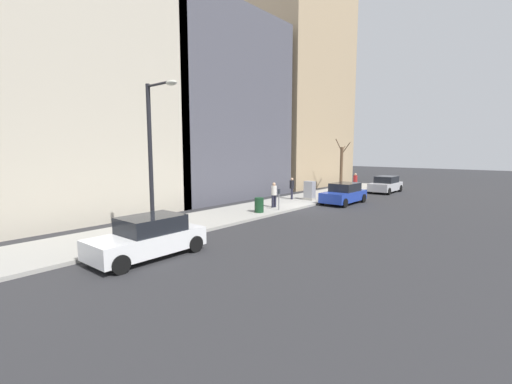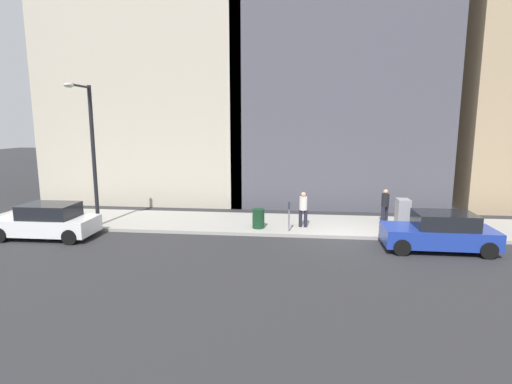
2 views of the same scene
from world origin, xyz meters
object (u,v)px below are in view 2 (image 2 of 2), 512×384
(parked_car_blue, at_px, (440,232))
(parking_meter, at_px, (289,213))
(office_tower_right, at_px, (168,74))
(office_block_center, at_px, (334,87))
(pedestrian_far_corner, at_px, (303,207))
(streetlamp, at_px, (90,144))
(trash_bin, at_px, (258,218))
(parked_car_white, at_px, (47,221))
(utility_box, at_px, (403,215))
(pedestrian_midblock, at_px, (385,204))

(parked_car_blue, bearing_deg, parking_meter, 75.73)
(parked_car_blue, bearing_deg, office_tower_right, 50.04)
(office_block_center, bearing_deg, pedestrian_far_corner, 169.11)
(office_block_center, height_order, office_tower_right, office_tower_right)
(streetlamp, relative_size, trash_bin, 7.22)
(parking_meter, height_order, streetlamp, streetlamp)
(parked_car_blue, xyz_separation_m, trash_bin, (2.02, 7.38, -0.14))
(parked_car_white, bearing_deg, pedestrian_far_corner, -77.67)
(parking_meter, height_order, pedestrian_far_corner, pedestrian_far_corner)
(pedestrian_far_corner, xyz_separation_m, office_block_center, (10.33, -1.99, 6.31))
(streetlamp, bearing_deg, utility_box, -85.91)
(streetlamp, distance_m, pedestrian_far_corner, 10.21)
(parking_meter, distance_m, office_block_center, 13.17)
(utility_box, bearing_deg, parking_meter, 99.42)
(pedestrian_midblock, bearing_deg, parked_car_blue, -102.27)
(utility_box, distance_m, office_tower_right, 19.29)
(parked_car_white, height_order, utility_box, utility_box)
(parking_meter, bearing_deg, streetlamp, 91.05)
(parked_car_blue, xyz_separation_m, utility_box, (2.42, 0.84, 0.11))
(parking_meter, height_order, trash_bin, parking_meter)
(parked_car_blue, height_order, parked_car_white, same)
(trash_bin, bearing_deg, pedestrian_midblock, -74.53)
(utility_box, xyz_separation_m, trash_bin, (-0.40, 6.55, -0.25))
(trash_bin, bearing_deg, parking_meter, -107.55)
(utility_box, bearing_deg, office_tower_right, 53.76)
(pedestrian_midblock, bearing_deg, parking_meter, 172.09)
(parked_car_white, height_order, pedestrian_far_corner, pedestrian_far_corner)
(parked_car_blue, height_order, office_tower_right, office_tower_right)
(office_tower_right, bearing_deg, streetlamp, -179.61)
(trash_bin, bearing_deg, parked_car_white, 103.30)
(office_block_center, bearing_deg, pedestrian_midblock, -167.76)
(parked_car_blue, xyz_separation_m, parking_meter, (1.57, 5.96, 0.24))
(pedestrian_midblock, bearing_deg, pedestrian_far_corner, 164.82)
(utility_box, height_order, office_block_center, office_block_center)
(parked_car_white, bearing_deg, parking_meter, -81.49)
(streetlamp, bearing_deg, pedestrian_midblock, -80.53)
(parking_meter, relative_size, streetlamp, 0.21)
(parked_car_blue, height_order, parking_meter, parked_car_blue)
(pedestrian_far_corner, bearing_deg, pedestrian_midblock, 22.56)
(pedestrian_far_corner, relative_size, office_tower_right, 0.10)
(parked_car_white, relative_size, pedestrian_midblock, 2.54)
(parked_car_blue, bearing_deg, parked_car_white, 90.89)
(pedestrian_midblock, relative_size, office_block_center, 0.11)
(parking_meter, xyz_separation_m, streetlamp, (-0.17, 9.09, 3.04))
(parked_car_blue, relative_size, office_block_center, 0.29)
(pedestrian_midblock, xyz_separation_m, pedestrian_far_corner, (-1.25, 3.96, 0.00))
(parked_car_blue, height_order, pedestrian_midblock, pedestrian_midblock)
(parked_car_blue, bearing_deg, utility_box, 19.57)
(streetlamp, bearing_deg, office_tower_right, 0.39)
(parked_car_blue, bearing_deg, office_block_center, 15.14)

